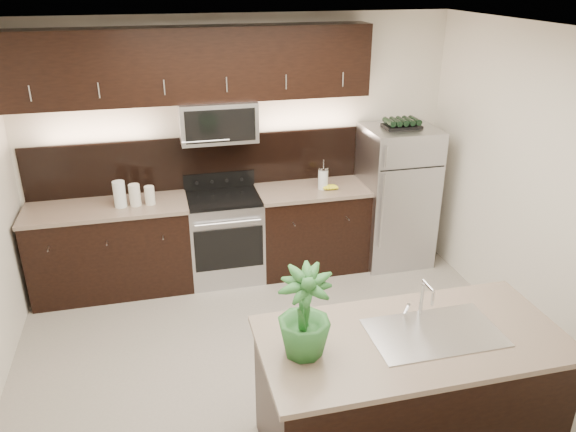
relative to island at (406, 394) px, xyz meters
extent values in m
plane|color=gray|center=(-0.60, 1.02, -0.47)|extent=(4.50, 4.50, 0.00)
cube|color=beige|center=(-0.60, 3.02, 0.88)|extent=(4.50, 0.02, 2.70)
cube|color=beige|center=(-0.60, -0.98, 0.88)|extent=(4.50, 0.02, 2.70)
cube|color=beige|center=(1.65, 1.02, 0.88)|extent=(0.02, 4.00, 2.70)
cube|color=white|center=(-0.60, 1.02, 2.23)|extent=(4.50, 4.00, 0.02)
cube|color=black|center=(-2.01, 2.71, -0.02)|extent=(1.57, 0.62, 0.90)
cube|color=black|center=(0.11, 2.71, -0.02)|extent=(1.16, 0.62, 0.90)
cube|color=#B2B2B7|center=(-0.85, 2.71, -0.02)|extent=(0.76, 0.62, 0.90)
cube|color=black|center=(-0.85, 2.71, 0.44)|extent=(0.76, 0.60, 0.03)
cube|color=tan|center=(-2.01, 2.71, 0.45)|extent=(1.59, 0.65, 0.04)
cube|color=tan|center=(0.11, 2.71, 0.45)|extent=(1.18, 0.65, 0.04)
cube|color=black|center=(-1.05, 3.00, 0.75)|extent=(3.49, 0.02, 0.56)
cube|color=#B2B2B7|center=(-0.85, 2.82, 1.23)|extent=(0.76, 0.40, 0.40)
cube|color=black|center=(-1.05, 2.85, 1.78)|extent=(3.49, 0.33, 0.70)
cube|color=black|center=(0.00, 0.00, -0.02)|extent=(1.90, 0.90, 0.90)
cube|color=tan|center=(0.00, 0.00, 0.45)|extent=(1.96, 0.96, 0.04)
cube|color=silver|center=(0.15, 0.00, 0.47)|extent=(0.84, 0.50, 0.01)
cylinder|color=silver|center=(0.15, 0.21, 0.59)|extent=(0.03, 0.03, 0.24)
cylinder|color=silver|center=(0.15, 0.14, 0.74)|extent=(0.02, 0.14, 0.02)
cylinder|color=silver|center=(0.15, 0.07, 0.69)|extent=(0.02, 0.02, 0.10)
cube|color=#B2B2B7|center=(1.06, 2.65, 0.30)|extent=(0.75, 0.68, 1.55)
cube|color=black|center=(1.06, 2.65, 1.10)|extent=(0.38, 0.24, 0.03)
cylinder|color=black|center=(0.92, 2.65, 1.14)|extent=(0.06, 0.22, 0.06)
cylinder|color=black|center=(0.99, 2.65, 1.14)|extent=(0.06, 0.22, 0.06)
cylinder|color=black|center=(1.06, 2.65, 1.14)|extent=(0.06, 0.22, 0.06)
cylinder|color=black|center=(1.14, 2.65, 1.14)|extent=(0.06, 0.22, 0.06)
cylinder|color=black|center=(1.21, 2.65, 1.14)|extent=(0.06, 0.22, 0.06)
imported|color=#276329|center=(-0.72, 0.01, 0.76)|extent=(0.42, 0.42, 0.58)
cylinder|color=silver|center=(-1.86, 2.66, 0.60)|extent=(0.12, 0.12, 0.26)
cylinder|color=silver|center=(-1.72, 2.65, 0.58)|extent=(0.11, 0.11, 0.22)
cylinder|color=silver|center=(-1.58, 2.65, 0.56)|extent=(0.10, 0.10, 0.19)
cylinder|color=silver|center=(0.21, 2.66, 0.57)|extent=(0.11, 0.11, 0.21)
cylinder|color=silver|center=(0.21, 2.66, 0.69)|extent=(0.11, 0.11, 0.02)
cylinder|color=silver|center=(0.21, 2.66, 0.74)|extent=(0.01, 0.01, 0.08)
ellipsoid|color=yellow|center=(0.24, 2.63, 0.49)|extent=(0.18, 0.15, 0.05)
camera|label=1|loc=(-1.48, -2.68, 2.61)|focal=35.00mm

